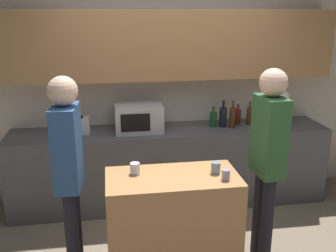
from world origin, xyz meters
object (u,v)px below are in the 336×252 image
Objects in this scene: bottle_2 at (233,117)px; cup_2 at (216,168)px; cup_0 at (135,168)px; cup_1 at (226,175)px; bottle_1 at (223,117)px; bottle_0 at (213,119)px; bottle_3 at (238,116)px; bottle_4 at (249,116)px; microwave at (139,118)px; person_left at (68,164)px; toaster at (78,125)px; person_center at (268,151)px; potted_plant at (284,108)px.

bottle_2 is 3.37× the size of cup_2.
cup_0 is 1.08× the size of cup_1.
bottle_0 is at bearing 172.64° from bottle_1.
bottle_3 is 0.14m from bottle_4.
bottle_1 reaches higher than bottle_3.
microwave is 1.61× the size of bottle_2.
bottle_0 is at bearing 1.40° from microwave.
person_left is (-1.83, -1.33, 0.06)m from bottle_3.
microwave reaches higher than toaster.
toaster reaches higher than cup_0.
toaster is at bearing 179.87° from microwave.
bottle_3 reaches higher than toaster.
bottle_4 is 0.16× the size of person_center.
cup_1 is (-1.13, -1.45, -0.14)m from potted_plant.
microwave is at bearing -179.95° from potted_plant.
bottle_0 reaches higher than cup_1.
microwave is 2.18× the size of bottle_3.
cup_1 is 0.47m from person_center.
bottle_4 is 0.16× the size of person_left.
bottle_3 is at bearing 160.35° from bottle_4.
cup_2 is (-1.18, -1.31, -0.14)m from potted_plant.
cup_1 is (-0.29, -1.47, -0.03)m from bottle_0.
cup_2 is (0.52, -1.31, -0.09)m from microwave.
toaster is at bearing -175.10° from person_left.
microwave is 0.67m from toaster.
potted_plant is at bearing -0.00° from toaster.
cup_2 is at bearing -113.43° from bottle_2.
bottle_1 is (0.97, 0.01, -0.03)m from microwave.
microwave reaches higher than cup_0.
potted_plant reaches higher than bottle_4.
toaster is at bearing 132.38° from cup_2.
cup_2 reaches higher than cup_1.
potted_plant reaches higher than bottle_1.
bottle_0 is 0.32m from bottle_3.
cup_2 is at bearing -132.00° from potted_plant.
potted_plant is at bearing -0.40° from bottle_1.
bottle_3 is 2.54× the size of cup_0.
cup_1 is at bearing -101.26° from bottle_0.
bottle_2 is 1.48m from cup_1.
microwave is 5.44× the size of cup_2.
person_left is (-1.18, 0.06, 0.09)m from cup_2.
bottle_3 is at bearing 170.95° from potted_plant.
toaster is 1.74m from bottle_2.
bottle_4 reaches higher than cup_2.
bottle_3 is (0.11, 0.14, -0.03)m from bottle_2.
cup_0 is (-1.31, -1.30, -0.03)m from bottle_3.
toaster is 1.64m from bottle_1.
person_left is at bearing -152.12° from potted_plant.
bottle_4 is 1.91m from cup_0.
toaster is 0.15× the size of person_center.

